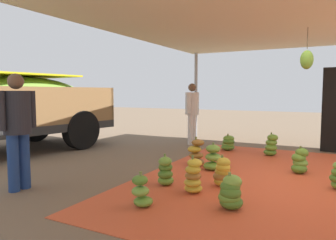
{
  "coord_description": "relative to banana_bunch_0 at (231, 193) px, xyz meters",
  "views": [
    {
      "loc": [
        -5.43,
        -0.59,
        1.47
      ],
      "look_at": [
        -0.57,
        1.98,
        0.99
      ],
      "focal_mm": 33.78,
      "sensor_mm": 36.0,
      "label": 1
    }
  ],
  "objects": [
    {
      "name": "worker_0",
      "position": [
        -0.7,
        3.06,
        0.81
      ],
      "size": [
        0.64,
        0.39,
        1.75
      ],
      "color": "navy",
      "rests_on": "ground"
    },
    {
      "name": "tarp_orange",
      "position": [
        1.65,
        -0.52,
        -0.21
      ],
      "size": [
        5.89,
        4.73,
        0.01
      ],
      "primitive_type": "cube",
      "color": "#D1512D",
      "rests_on": "ground"
    },
    {
      "name": "banana_bunch_3",
      "position": [
        -0.46,
        1.03,
        -0.02
      ],
      "size": [
        0.31,
        0.33,
        0.46
      ],
      "color": "#60932D",
      "rests_on": "tarp_orange"
    },
    {
      "name": "banana_bunch_0",
      "position": [
        0.0,
        0.0,
        0.0
      ],
      "size": [
        0.41,
        0.39,
        0.46
      ],
      "color": "#477523",
      "rests_on": "tarp_orange"
    },
    {
      "name": "tent_canopy",
      "position": [
        1.66,
        -0.61,
        2.46
      ],
      "size": [
        8.0,
        7.0,
        2.75
      ],
      "color": "#9EA0A5",
      "rests_on": "ground"
    },
    {
      "name": "worker_1",
      "position": [
        4.43,
        2.46,
        0.79
      ],
      "size": [
        0.63,
        0.39,
        1.72
      ],
      "color": "silver",
      "rests_on": "ground"
    },
    {
      "name": "banana_bunch_8",
      "position": [
        3.7,
        0.15,
        0.03
      ],
      "size": [
        0.36,
        0.37,
        0.54
      ],
      "color": "#518428",
      "rests_on": "tarp_orange"
    },
    {
      "name": "speaker_stack",
      "position": [
        5.12,
        -1.06,
        0.83
      ],
      "size": [
        0.51,
        0.49,
        2.08
      ],
      "color": "black",
      "rests_on": "ground"
    },
    {
      "name": "banana_bunch_13",
      "position": [
        3.92,
        1.24,
        -0.03
      ],
      "size": [
        0.46,
        0.45,
        0.42
      ],
      "color": "#477523",
      "rests_on": "tarp_orange"
    },
    {
      "name": "banana_bunch_14",
      "position": [
        0.87,
        0.39,
        0.01
      ],
      "size": [
        0.37,
        0.37,
        0.5
      ],
      "color": "gold",
      "rests_on": "tarp_orange"
    },
    {
      "name": "banana_bunch_4",
      "position": [
        2.31,
        -0.59,
        0.01
      ],
      "size": [
        0.39,
        0.37,
        0.49
      ],
      "color": "#518428",
      "rests_on": "tarp_orange"
    },
    {
      "name": "banana_bunch_9",
      "position": [
        1.79,
        0.88,
        0.02
      ],
      "size": [
        0.47,
        0.46,
        0.53
      ],
      "color": "#60932D",
      "rests_on": "tarp_orange"
    },
    {
      "name": "ground_plane",
      "position": [
        1.65,
        2.48,
        -0.21
      ],
      "size": [
        40.0,
        40.0,
        0.0
      ],
      "primitive_type": "plane",
      "color": "brown"
    },
    {
      "name": "banana_bunch_12",
      "position": [
        2.01,
        1.31,
        0.04
      ],
      "size": [
        0.42,
        0.43,
        0.58
      ],
      "color": "#996628",
      "rests_on": "tarp_orange"
    },
    {
      "name": "banana_bunch_5",
      "position": [
        0.37,
        0.67,
        0.03
      ],
      "size": [
        0.36,
        0.34,
        0.56
      ],
      "color": "gold",
      "rests_on": "tarp_orange"
    },
    {
      "name": "banana_bunch_1",
      "position": [
        0.51,
        1.2,
        0.01
      ],
      "size": [
        0.35,
        0.35,
        0.5
      ],
      "color": "#60932D",
      "rests_on": "tarp_orange"
    }
  ]
}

